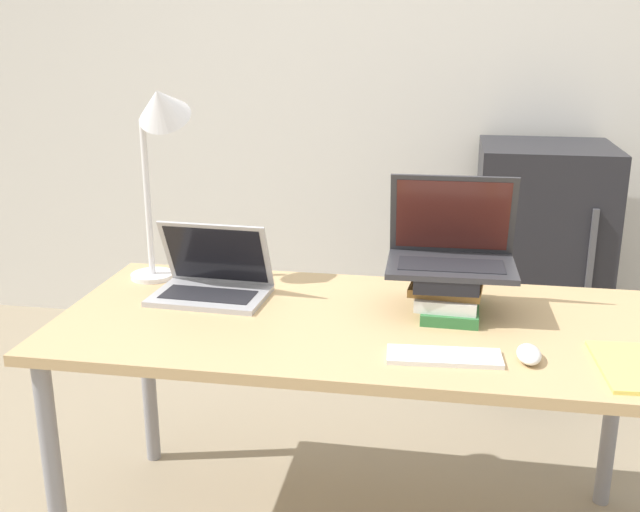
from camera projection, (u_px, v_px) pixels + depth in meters
wall_back at (404, 62)px, 3.50m from camera, size 8.00×0.05×2.70m
desk at (358, 343)px, 2.11m from camera, size 1.68×0.78×0.73m
laptop_left at (212, 282)px, 2.26m from camera, size 0.35×0.25×0.23m
book_stack at (448, 289)px, 2.14m from camera, size 0.22×0.29×0.13m
laptop_on_books at (451, 249)px, 2.12m from camera, size 0.36×0.26×0.26m
wireless_keyboard at (444, 356)px, 1.84m from camera, size 0.29×0.12×0.01m
mouse at (529, 354)px, 1.83m from camera, size 0.06×0.11×0.03m
notepad at (638, 368)px, 1.78m from camera, size 0.20×0.29×0.01m
desk_lamp at (159, 128)px, 2.25m from camera, size 0.23×0.20×0.65m
mini_fridge at (538, 261)px, 3.31m from camera, size 0.56×0.56×1.03m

